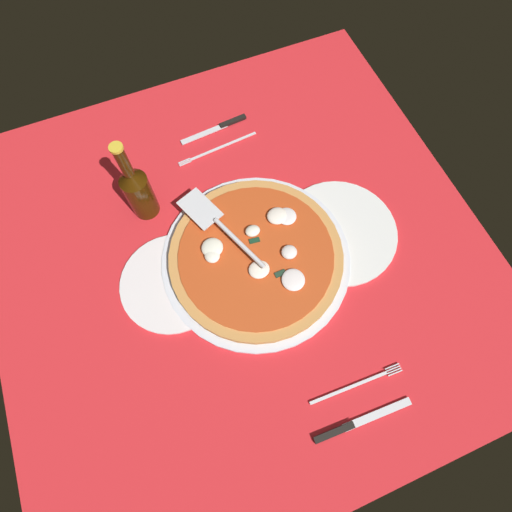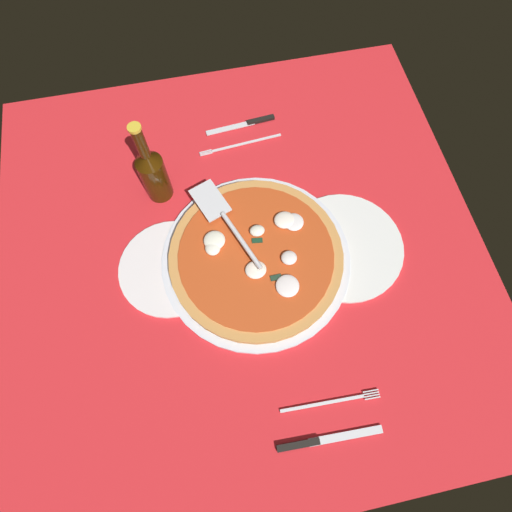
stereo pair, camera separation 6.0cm
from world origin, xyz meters
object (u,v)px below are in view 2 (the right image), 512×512
at_px(place_setting_near, 244,134).
at_px(place_setting_far, 325,422).
at_px(beer_bottle, 153,173).
at_px(pizza_server, 224,220).
at_px(pizza, 256,256).
at_px(dinner_plate_right, 171,268).
at_px(dinner_plate_left, 344,246).

distance_m(place_setting_near, place_setting_far, 0.67).
bearing_deg(beer_bottle, pizza_server, 135.77).
relative_size(pizza, beer_bottle, 1.62).
xyz_separation_m(pizza_server, place_setting_near, (-0.09, -0.25, -0.05)).
bearing_deg(beer_bottle, pizza, 131.16).
bearing_deg(pizza, beer_bottle, -48.84).
relative_size(pizza_server, place_setting_near, 1.11).
xyz_separation_m(place_setting_far, beer_bottle, (0.24, -0.55, 0.08)).
bearing_deg(pizza_server, place_setting_far, 173.43).
bearing_deg(place_setting_far, dinner_plate_right, 125.87).
xyz_separation_m(dinner_plate_left, beer_bottle, (0.37, -0.22, 0.08)).
xyz_separation_m(pizza_server, place_setting_far, (-0.11, 0.42, -0.05)).
relative_size(pizza, place_setting_far, 1.74).
bearing_deg(beer_bottle, place_setting_near, -150.82).
xyz_separation_m(pizza, pizza_server, (0.05, -0.08, 0.03)).
distance_m(pizza, place_setting_far, 0.35).
xyz_separation_m(place_setting_near, place_setting_far, (-0.02, 0.67, 0.00)).
height_order(dinner_plate_left, dinner_plate_right, same).
bearing_deg(place_setting_near, dinner_plate_right, 50.04).
xyz_separation_m(pizza_server, beer_bottle, (0.13, -0.13, 0.03)).
bearing_deg(place_setting_far, pizza_server, 106.65).
height_order(dinner_plate_right, pizza, pizza).
height_order(dinner_plate_right, beer_bottle, beer_bottle).
distance_m(dinner_plate_left, dinner_plate_right, 0.38).
xyz_separation_m(pizza, place_setting_far, (-0.06, 0.34, -0.02)).
bearing_deg(place_setting_near, pizza_server, 65.12).
height_order(dinner_plate_left, beer_bottle, beer_bottle).
bearing_deg(pizza, dinner_plate_left, 176.84).
xyz_separation_m(pizza, place_setting_near, (-0.04, -0.33, -0.02)).
distance_m(place_setting_near, beer_bottle, 0.26).
xyz_separation_m(place_setting_near, beer_bottle, (0.22, 0.12, 0.08)).
relative_size(place_setting_far, beer_bottle, 0.93).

